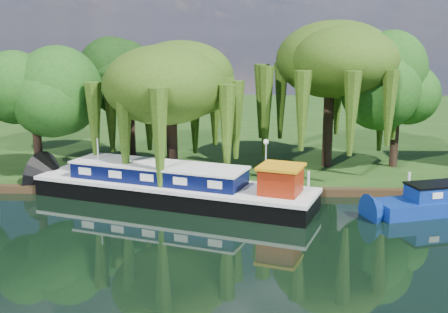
{
  "coord_description": "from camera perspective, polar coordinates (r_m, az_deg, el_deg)",
  "views": [
    {
      "loc": [
        -0.87,
        -24.47,
        9.58
      ],
      "look_at": [
        -2.01,
        6.21,
        2.8
      ],
      "focal_mm": 45.0,
      "sensor_mm": 36.0,
      "label": 1
    }
  ],
  "objects": [
    {
      "name": "tree_far_right",
      "position": [
        40.14,
        17.26,
        6.71
      ],
      "size": [
        4.88,
        4.88,
        7.99
      ],
      "color": "black",
      "rests_on": "far_bank"
    },
    {
      "name": "willow_left",
      "position": [
        35.43,
        -5.41,
        7.22
      ],
      "size": [
        6.81,
        6.81,
        8.16
      ],
      "color": "black",
      "rests_on": "far_bank"
    },
    {
      "name": "lamppost",
      "position": [
        35.72,
        4.29,
        0.86
      ],
      "size": [
        0.36,
        0.36,
        2.56
      ],
      "color": "silver",
      "rests_on": "far_bank"
    },
    {
      "name": "tree_far_mid",
      "position": [
        42.7,
        -9.55,
        7.51
      ],
      "size": [
        4.94,
        4.94,
        8.08
      ],
      "color": "black",
      "rests_on": "far_bank"
    },
    {
      "name": "mooring_posts",
      "position": [
        33.98,
        2.69,
        -2.27
      ],
      "size": [
        19.16,
        0.16,
        1.0
      ],
      "color": "silver",
      "rests_on": "far_bank"
    },
    {
      "name": "tree_far_left",
      "position": [
        37.79,
        -18.76,
        6.31
      ],
      "size": [
        5.0,
        5.0,
        8.05
      ],
      "color": "black",
      "rests_on": "far_bank"
    },
    {
      "name": "ground",
      "position": [
        26.29,
        3.94,
        -8.95
      ],
      "size": [
        120.0,
        120.0,
        0.0
      ],
      "primitive_type": "plane",
      "color": "black"
    },
    {
      "name": "far_bank",
      "position": [
        59.22,
        2.95,
        3.35
      ],
      "size": [
        120.0,
        52.0,
        0.45
      ],
      "primitive_type": "cube",
      "color": "#17340E",
      "rests_on": "ground"
    },
    {
      "name": "dutch_barge",
      "position": [
        32.57,
        -5.02,
        -3.1
      ],
      "size": [
        17.01,
        9.04,
        3.52
      ],
      "rotation": [
        0.0,
        0.0,
        -0.33
      ],
      "color": "black",
      "rests_on": "ground"
    },
    {
      "name": "willow_right",
      "position": [
        39.05,
        10.73,
        8.59
      ],
      "size": [
        7.47,
        7.47,
        9.1
      ],
      "color": "black",
      "rests_on": "far_bank"
    }
  ]
}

